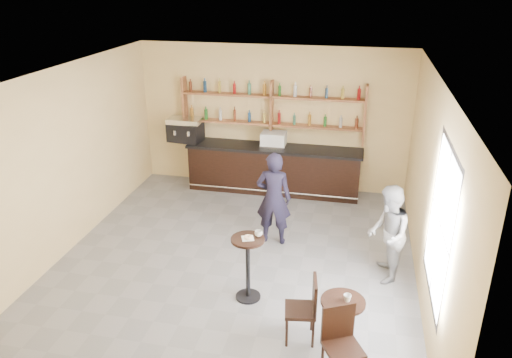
% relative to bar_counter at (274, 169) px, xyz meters
% --- Properties ---
extents(floor, '(7.00, 7.00, 0.00)m').
position_rel_bar_counter_xyz_m(floor, '(-0.11, -3.15, -0.52)').
color(floor, slate).
rests_on(floor, ground).
extents(ceiling, '(7.00, 7.00, 0.00)m').
position_rel_bar_counter_xyz_m(ceiling, '(-0.11, -3.15, 2.68)').
color(ceiling, white).
rests_on(ceiling, wall_back).
extents(wall_back, '(7.00, 0.00, 7.00)m').
position_rel_bar_counter_xyz_m(wall_back, '(-0.11, 0.35, 1.08)').
color(wall_back, '#E6C483').
rests_on(wall_back, floor).
extents(wall_front, '(7.00, 0.00, 7.00)m').
position_rel_bar_counter_xyz_m(wall_front, '(-0.11, -6.65, 1.08)').
color(wall_front, '#E6C483').
rests_on(wall_front, floor).
extents(wall_left, '(0.00, 7.00, 7.00)m').
position_rel_bar_counter_xyz_m(wall_left, '(-3.11, -3.15, 1.08)').
color(wall_left, '#E6C483').
rests_on(wall_left, floor).
extents(wall_right, '(0.00, 7.00, 7.00)m').
position_rel_bar_counter_xyz_m(wall_right, '(2.89, -3.15, 1.08)').
color(wall_right, '#E6C483').
rests_on(wall_right, floor).
extents(window_pane, '(0.00, 2.00, 2.00)m').
position_rel_bar_counter_xyz_m(window_pane, '(2.89, -4.35, 1.18)').
color(window_pane, white).
rests_on(window_pane, wall_right).
extents(window_frame, '(0.04, 1.70, 2.10)m').
position_rel_bar_counter_xyz_m(window_frame, '(2.88, -4.35, 1.18)').
color(window_frame, black).
rests_on(window_frame, wall_right).
extents(shelf_unit, '(4.00, 0.26, 1.40)m').
position_rel_bar_counter_xyz_m(shelf_unit, '(-0.11, 0.22, 1.29)').
color(shelf_unit, brown).
rests_on(shelf_unit, wall_back).
extents(liquor_bottles, '(3.68, 0.10, 1.00)m').
position_rel_bar_counter_xyz_m(liquor_bottles, '(-0.11, 0.22, 1.46)').
color(liquor_bottles, '#8C5919').
rests_on(liquor_bottles, shelf_unit).
extents(bar_counter, '(3.87, 0.76, 1.05)m').
position_rel_bar_counter_xyz_m(bar_counter, '(0.00, 0.00, 0.00)').
color(bar_counter, black).
rests_on(bar_counter, floor).
extents(espresso_machine, '(0.79, 0.56, 0.53)m').
position_rel_bar_counter_xyz_m(espresso_machine, '(-2.04, 0.00, 0.79)').
color(espresso_machine, black).
rests_on(espresso_machine, bar_counter).
extents(pastry_case, '(0.58, 0.47, 0.33)m').
position_rel_bar_counter_xyz_m(pastry_case, '(-0.01, 0.00, 0.69)').
color(pastry_case, silver).
rests_on(pastry_case, bar_counter).
extents(pedestal_table, '(0.59, 0.59, 1.03)m').
position_rel_bar_counter_xyz_m(pedestal_table, '(0.34, -4.05, -0.01)').
color(pedestal_table, black).
rests_on(pedestal_table, floor).
extents(napkin, '(0.22, 0.22, 0.00)m').
position_rel_bar_counter_xyz_m(napkin, '(0.34, -4.05, 0.51)').
color(napkin, white).
rests_on(napkin, pedestal_table).
extents(donut, '(0.14, 0.14, 0.05)m').
position_rel_bar_counter_xyz_m(donut, '(0.35, -4.06, 0.53)').
color(donut, '#D68D4E').
rests_on(donut, napkin).
extents(cup_pedestal, '(0.14, 0.14, 0.09)m').
position_rel_bar_counter_xyz_m(cup_pedestal, '(0.48, -3.95, 0.55)').
color(cup_pedestal, white).
rests_on(cup_pedestal, pedestal_table).
extents(man_main, '(0.64, 0.43, 1.74)m').
position_rel_bar_counter_xyz_m(man_main, '(0.40, -2.27, 0.34)').
color(man_main, black).
rests_on(man_main, floor).
extents(cafe_table, '(0.70, 0.70, 0.73)m').
position_rel_bar_counter_xyz_m(cafe_table, '(1.77, -4.85, -0.16)').
color(cafe_table, black).
rests_on(cafe_table, floor).
extents(cup_cafe, '(0.11, 0.11, 0.09)m').
position_rel_bar_counter_xyz_m(cup_cafe, '(1.82, -4.85, 0.26)').
color(cup_cafe, white).
rests_on(cup_cafe, cafe_table).
extents(chair_west, '(0.46, 0.46, 0.94)m').
position_rel_bar_counter_xyz_m(chair_west, '(1.22, -4.80, -0.05)').
color(chair_west, black).
rests_on(chair_west, floor).
extents(chair_south, '(0.57, 0.57, 0.97)m').
position_rel_bar_counter_xyz_m(chair_south, '(1.82, -5.45, -0.04)').
color(chair_south, black).
rests_on(chair_south, floor).
extents(patron_second, '(0.64, 0.81, 1.61)m').
position_rel_bar_counter_xyz_m(patron_second, '(2.37, -3.06, 0.28)').
color(patron_second, gray).
rests_on(patron_second, floor).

